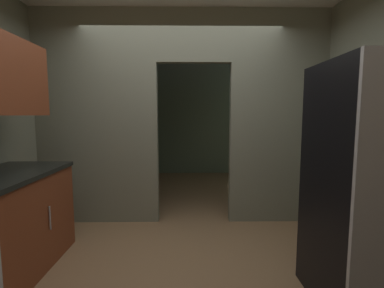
% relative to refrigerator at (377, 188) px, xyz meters
% --- Properties ---
extents(ground, '(20.00, 20.00, 0.00)m').
position_rel_refrigerator_xyz_m(ground, '(-1.43, 0.45, -0.89)').
color(ground, '#93704C').
extents(kitchen_partition, '(3.71, 0.12, 2.72)m').
position_rel_refrigerator_xyz_m(kitchen_partition, '(-1.47, 1.65, 0.55)').
color(kitchen_partition, gray).
rests_on(kitchen_partition, ground).
extents(adjoining_room_shell, '(3.71, 3.10, 2.72)m').
position_rel_refrigerator_xyz_m(adjoining_room_shell, '(-1.43, 3.76, 0.47)').
color(adjoining_room_shell, slate).
rests_on(adjoining_room_shell, ground).
extents(refrigerator, '(0.79, 0.78, 1.78)m').
position_rel_refrigerator_xyz_m(refrigerator, '(0.00, 0.00, 0.00)').
color(refrigerator, black).
rests_on(refrigerator, ground).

